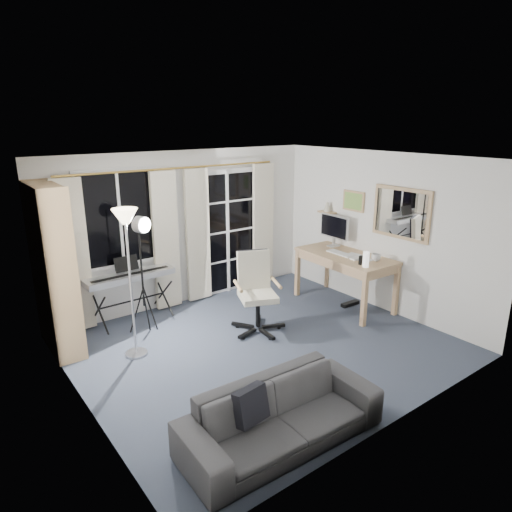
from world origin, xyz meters
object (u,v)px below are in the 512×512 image
(torchiere_lamp, at_px, (127,239))
(sofa, at_px, (281,406))
(keyboard_piano, at_px, (130,277))
(desk, at_px, (345,261))
(office_chair, at_px, (255,284))
(mug, at_px, (376,257))
(bookshelf, at_px, (51,275))
(monitor, at_px, (334,228))
(studio_light, at_px, (142,238))

(torchiere_lamp, height_order, sofa, torchiere_lamp)
(keyboard_piano, height_order, desk, keyboard_piano)
(keyboard_piano, bearing_deg, sofa, -90.31)
(keyboard_piano, distance_m, office_chair, 1.78)
(mug, bearing_deg, bookshelf, 157.80)
(mug, xyz_separation_m, sofa, (-2.97, -1.39, -0.53))
(office_chair, relative_size, monitor, 1.84)
(studio_light, relative_size, sofa, 0.87)
(keyboard_piano, xyz_separation_m, office_chair, (1.33, -1.18, -0.05))
(studio_light, height_order, monitor, studio_light)
(bookshelf, distance_m, studio_light, 1.18)
(keyboard_piano, xyz_separation_m, mug, (3.05, -1.86, 0.20))
(studio_light, xyz_separation_m, desk, (2.90, -0.96, -0.61))
(keyboard_piano, xyz_separation_m, desk, (2.95, -1.36, 0.03))
(torchiere_lamp, bearing_deg, keyboard_piano, 69.28)
(studio_light, xyz_separation_m, office_chair, (1.28, -0.79, -0.69))
(studio_light, bearing_deg, keyboard_piano, 74.29)
(monitor, xyz_separation_m, mug, (-0.10, -0.95, -0.25))
(studio_light, bearing_deg, torchiere_lamp, -150.50)
(torchiere_lamp, bearing_deg, desk, -7.69)
(sofa, bearing_deg, monitor, 39.49)
(torchiere_lamp, relative_size, mug, 13.65)
(bookshelf, distance_m, office_chair, 2.62)
(torchiere_lamp, bearing_deg, mug, -15.56)
(bookshelf, height_order, studio_light, bookshelf)
(studio_light, bearing_deg, desk, -41.38)
(desk, relative_size, sofa, 0.82)
(torchiere_lamp, height_order, desk, torchiere_lamp)
(torchiere_lamp, bearing_deg, monitor, 0.10)
(keyboard_piano, bearing_deg, monitor, -17.70)
(bookshelf, relative_size, office_chair, 1.93)
(studio_light, relative_size, monitor, 2.79)
(desk, xyz_separation_m, sofa, (-2.87, -1.89, -0.36))
(desk, bearing_deg, mug, -76.69)
(torchiere_lamp, distance_m, keyboard_piano, 1.26)
(bookshelf, bearing_deg, desk, -15.42)
(bookshelf, bearing_deg, mug, -21.26)
(office_chair, xyz_separation_m, desk, (1.62, -0.17, 0.08))
(bookshelf, xyz_separation_m, office_chair, (2.39, -1.00, -0.36))
(keyboard_piano, height_order, mug, keyboard_piano)
(torchiere_lamp, height_order, keyboard_piano, torchiere_lamp)
(torchiere_lamp, bearing_deg, bookshelf, 134.36)
(keyboard_piano, distance_m, studio_light, 0.76)
(desk, relative_size, mug, 11.57)
(desk, bearing_deg, monitor, 68.46)
(studio_light, height_order, office_chair, studio_light)
(bookshelf, height_order, sofa, bookshelf)
(desk, xyz_separation_m, mug, (0.10, -0.50, 0.17))
(mug, height_order, sofa, mug)
(keyboard_piano, distance_m, desk, 3.24)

